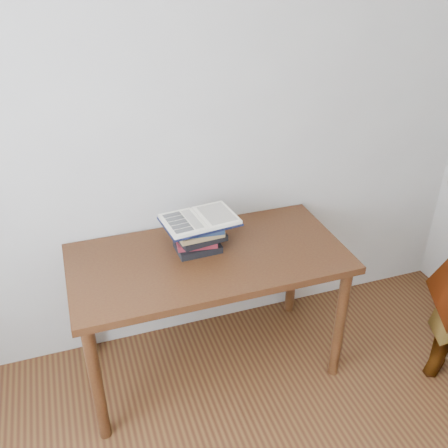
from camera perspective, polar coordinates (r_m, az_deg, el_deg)
name	(u,v)px	position (r m, az deg, el deg)	size (l,w,h in m)	color
room_shell	(375,259)	(0.97, 16.89, -3.87)	(3.54, 3.54, 2.62)	#B1AEA8
desk	(209,271)	(2.57, -1.76, -5.41)	(1.39, 0.70, 0.75)	#432910
book_stack	(199,237)	(2.52, -2.87, -1.47)	(0.26, 0.20, 0.15)	black
open_book	(200,220)	(2.49, -2.79, 0.49)	(0.39, 0.29, 0.03)	black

